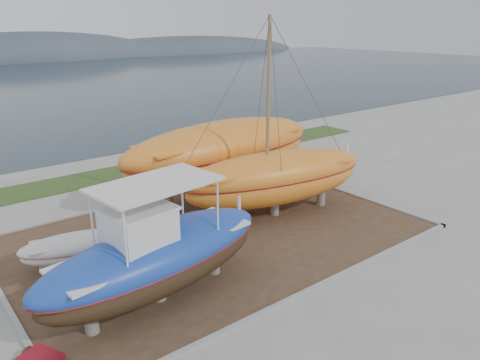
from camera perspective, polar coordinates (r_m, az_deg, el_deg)
ground at (r=19.16m, az=4.13°, el=-10.71°), size 140.00×140.00×0.00m
dirt_patch at (r=21.91m, az=-2.97°, el=-6.62°), size 18.00×12.00×0.06m
curb_frame at (r=21.89m, az=-2.98°, el=-6.51°), size 18.60×12.60×0.15m
grass_strip at (r=31.38m, az=-15.29°, el=0.69°), size 44.00×3.00×0.08m
blue_caique at (r=16.30m, az=-10.16°, el=-7.66°), size 9.34×3.93×4.36m
white_dinghy at (r=19.97m, az=-19.11°, el=-8.13°), size 4.73×2.75×1.34m
orange_sailboat at (r=22.61m, az=4.53°, el=7.15°), size 10.42×4.82×9.65m
orange_bare_hull at (r=26.05m, az=-2.09°, el=2.48°), size 12.68×4.25×4.11m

